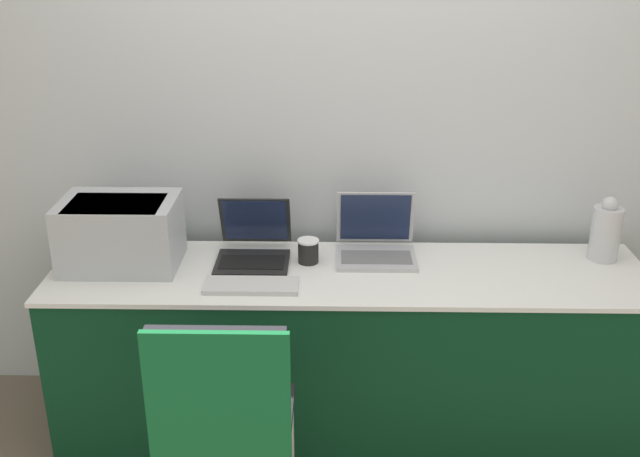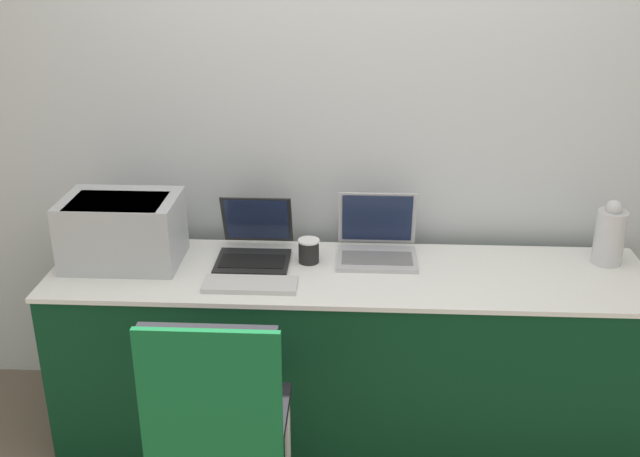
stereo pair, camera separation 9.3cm
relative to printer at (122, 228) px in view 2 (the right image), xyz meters
name	(u,v)px [view 2 (the right image)]	position (x,y,z in m)	size (l,w,h in m)	color
wall_back	(352,126)	(0.96, 0.36, 0.36)	(8.00, 0.05, 2.60)	silver
table	(348,353)	(0.96, -0.05, -0.55)	(2.49, 0.61, 0.79)	#0C381E
printer	(122,228)	(0.00, 0.00, 0.00)	(0.48, 0.33, 0.29)	#B2B7BC
laptop_left	(254,246)	(0.55, 0.07, -0.10)	(0.31, 0.35, 0.25)	black
laptop_right	(377,244)	(1.07, 0.12, -0.10)	(0.34, 0.30, 0.26)	#B7B7BC
external_keyboard	(250,285)	(0.56, -0.21, -0.15)	(0.37, 0.14, 0.02)	silver
coffee_cup	(309,251)	(0.78, 0.04, -0.10)	(0.09, 0.09, 0.10)	black
metal_pitcher	(610,235)	(2.05, 0.10, -0.03)	(0.12, 0.12, 0.28)	silver
chair	(217,409)	(0.52, -0.77, -0.34)	(0.47, 0.45, 0.97)	black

